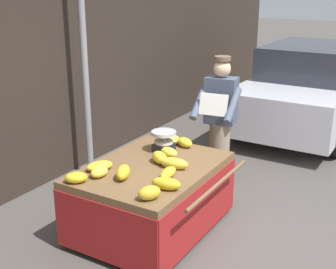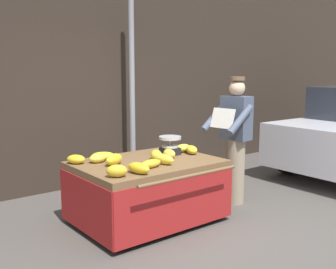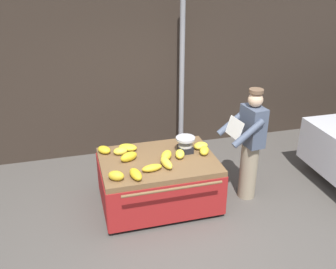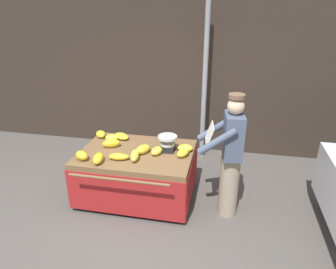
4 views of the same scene
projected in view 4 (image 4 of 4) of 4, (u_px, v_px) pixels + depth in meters
name	position (u px, v px, depth m)	size (l,w,h in m)	color
ground_plane	(135.00, 226.00, 4.01)	(60.00, 60.00, 0.00)	#514C47
back_wall	(173.00, 44.00, 5.65)	(16.00, 0.24, 4.08)	#332821
street_pole	(205.00, 84.00, 5.37)	(0.09, 0.09, 2.85)	gray
banana_cart	(137.00, 164.00, 4.47)	(1.65, 1.39, 0.74)	brown
weighing_scale	(168.00, 143.00, 4.37)	(0.28, 0.28, 0.23)	black
banana_bunch_0	(101.00, 134.00, 4.86)	(0.15, 0.22, 0.10)	gold
banana_bunch_1	(121.00, 136.00, 4.80)	(0.17, 0.28, 0.09)	yellow
banana_bunch_2	(183.00, 153.00, 4.23)	(0.13, 0.22, 0.11)	yellow
banana_bunch_3	(98.00, 158.00, 4.07)	(0.13, 0.28, 0.12)	gold
banana_bunch_4	(82.00, 156.00, 4.13)	(0.14, 0.21, 0.13)	gold
banana_bunch_5	(119.00, 157.00, 4.14)	(0.12, 0.28, 0.09)	gold
banana_bunch_6	(185.00, 148.00, 4.38)	(0.17, 0.22, 0.10)	yellow
banana_bunch_7	(111.00, 143.00, 4.50)	(0.13, 0.26, 0.13)	gold
banana_bunch_8	(143.00, 149.00, 4.32)	(0.13, 0.24, 0.12)	yellow
banana_bunch_9	(135.00, 155.00, 4.14)	(0.11, 0.30, 0.12)	yellow
banana_bunch_10	(112.00, 138.00, 4.73)	(0.15, 0.20, 0.10)	yellow
banana_bunch_11	(157.00, 151.00, 4.29)	(0.13, 0.22, 0.11)	yellow
vendor_person	(230.00, 157.00, 3.95)	(0.62, 0.56, 1.71)	gray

